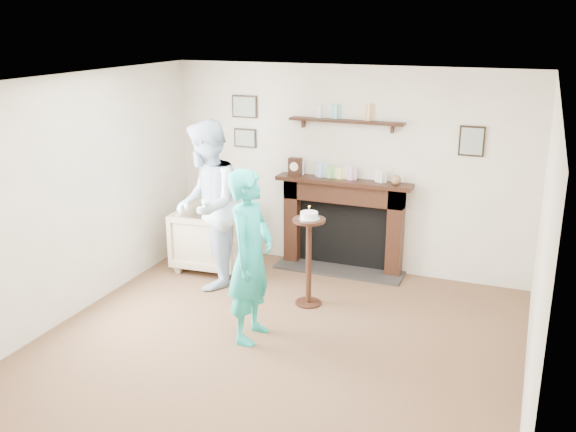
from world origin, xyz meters
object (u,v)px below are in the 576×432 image
at_px(armchair, 214,267).
at_px(man, 210,283).
at_px(woman, 252,337).
at_px(pedestal_table, 309,244).

relative_size(armchair, man, 0.44).
xyz_separation_m(man, woman, (1.02, -1.03, 0.00)).
bearing_deg(pedestal_table, man, 175.60).
distance_m(man, woman, 1.45).
relative_size(man, pedestal_table, 1.72).
distance_m(woman, pedestal_table, 1.19).
bearing_deg(man, pedestal_table, 62.13).
relative_size(armchair, pedestal_table, 0.76).
bearing_deg(armchair, man, -162.20).
xyz_separation_m(man, pedestal_table, (1.28, -0.10, 0.69)).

